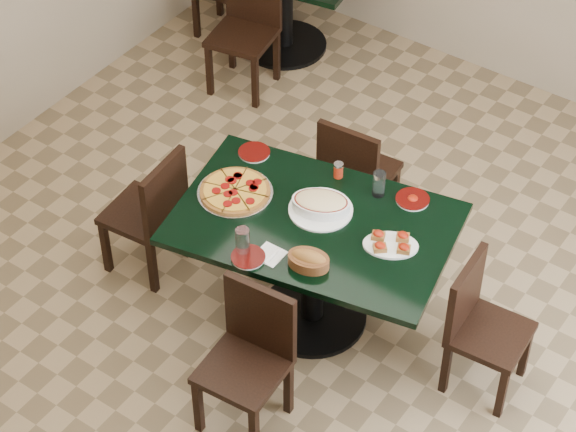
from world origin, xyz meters
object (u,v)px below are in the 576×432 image
Objects in this scene: chair_left at (152,209)px; lasagna_casserole at (321,204)px; pepperoni_pizza at (235,191)px; bruschetta_platter at (391,243)px; chair_right at (479,321)px; bread_basket at (309,260)px; chair_near at (250,351)px; back_chair_near at (247,22)px; chair_far at (354,171)px; main_table at (314,246)px.

chair_left is 2.31× the size of lasagna_casserole.
bruschetta_platter is (0.89, 0.13, 0.01)m from pepperoni_pizza.
bread_basket is at bearing 114.26° from chair_right.
pepperoni_pizza is 0.66m from bread_basket.
pepperoni_pizza is 0.47m from lasagna_casserole.
chair_left is (-1.07, 0.52, -0.00)m from chair_near.
back_chair_near is 2.57m from bruschetta_platter.
chair_right is at bearing 41.25° from chair_near.
chair_far is at bearing 95.72° from bread_basket.
chair_far reaches higher than bruschetta_platter.
back_chair_near is 2.05m from pepperoni_pizza.
chair_near is at bearing 59.15° from chair_left.
chair_right is at bearing -20.37° from bruschetta_platter.
back_chair_near is at bearing 56.11° from chair_right.
pepperoni_pizza is (-1.40, -0.20, 0.32)m from chair_right.
back_chair_near reaches higher than main_table.
lasagna_casserole is at bearing 18.68° from pepperoni_pizza.
main_table is 0.95m from chair_right.
chair_left reaches higher than chair_right.
chair_near is at bearing -48.62° from pepperoni_pizza.
main_table is at bearing 96.20° from chair_left.
chair_near is at bearing -110.99° from bread_basket.
bread_basket is (-0.78, -0.42, 0.35)m from chair_right.
bread_basket is at bearing -88.32° from lasagna_casserole.
chair_far is at bearing 105.05° from bruschetta_platter.
chair_right reaches higher than pepperoni_pizza.
main_table is at bearing 101.53° from chair_far.
chair_far is at bearing 57.92° from chair_right.
pepperoni_pizza is 0.90m from bruschetta_platter.
back_chair_near is (-2.55, 1.46, 0.05)m from chair_right.
chair_right is 1.01m from lasagna_casserole.
chair_right is (1.14, -0.61, -0.01)m from chair_far.
pepperoni_pizza is at bearing 175.26° from lasagna_casserole.
pepperoni_pizza is at bearing 68.30° from chair_far.
main_table is 0.99m from chair_left.
chair_near is 1.18m from chair_right.
chair_near is 0.91m from pepperoni_pizza.
back_chair_near is at bearing -35.58° from chair_far.
bread_basket is 0.71× the size of bruschetta_platter.
chair_right is at bearing -2.86° from main_table.
lasagna_casserole reaches higher than main_table.
chair_left is 0.95× the size of back_chair_near.
chair_right is at bearing -20.34° from lasagna_casserole.
lasagna_casserole is (-0.95, -0.05, 0.35)m from chair_right.
chair_far is at bearing 94.60° from main_table.
bread_basket is at bearing -72.39° from main_table.
bread_basket is at bearing -155.46° from bruschetta_platter.
back_chair_near reaches higher than lasagna_casserole.
chair_far is 1.49m from chair_near.
chair_left is (-1.90, -0.33, 0.02)m from chair_right.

